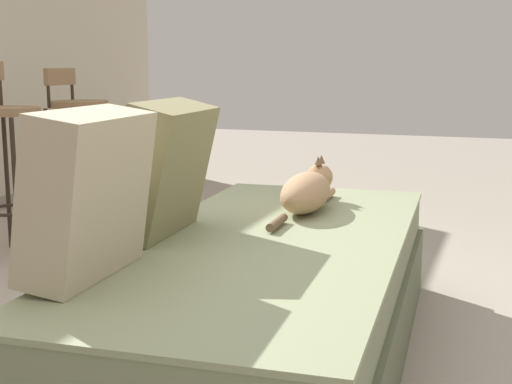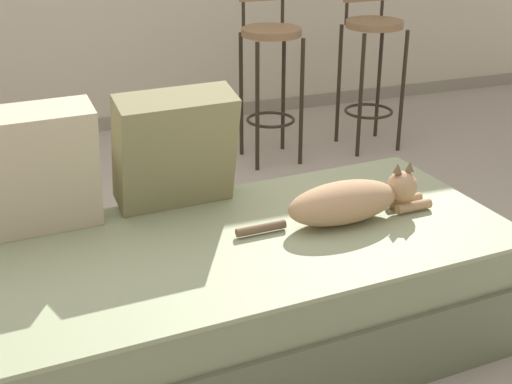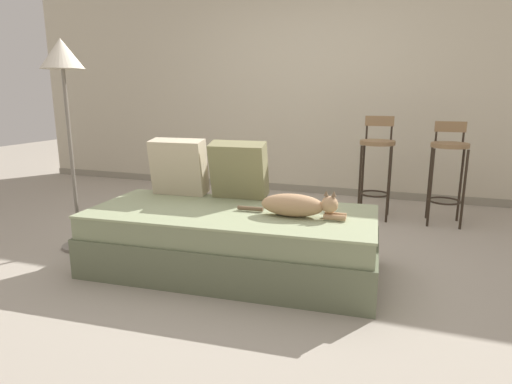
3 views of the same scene
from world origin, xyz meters
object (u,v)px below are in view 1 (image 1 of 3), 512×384
(couch, at_px, (269,301))
(cat, at_px, (308,191))
(throw_pillow_corner, at_px, (88,194))
(bar_stool_by_doorway, at_px, (79,130))
(bar_stool_near_window, at_px, (6,139))
(throw_pillow_middle, at_px, (165,168))

(couch, distance_m, cat, 0.55)
(throw_pillow_corner, xyz_separation_m, bar_stool_by_doorway, (2.08, 1.42, -0.06))
(bar_stool_by_doorway, bearing_deg, bar_stool_near_window, 179.94)
(couch, distance_m, bar_stool_by_doorway, 2.32)
(bar_stool_by_doorway, bearing_deg, cat, -121.00)
(couch, xyz_separation_m, throw_pillow_middle, (-0.07, 0.34, 0.44))
(throw_pillow_corner, relative_size, cat, 0.60)
(couch, distance_m, throw_pillow_middle, 0.56)
(cat, bearing_deg, couch, -179.59)
(cat, height_order, bar_stool_near_window, bar_stool_near_window)
(couch, relative_size, throw_pillow_middle, 4.61)
(bar_stool_near_window, bearing_deg, bar_stool_by_doorway, -0.06)
(throw_pillow_middle, distance_m, cat, 0.65)
(throw_pillow_corner, relative_size, bar_stool_near_window, 0.44)
(throw_pillow_middle, height_order, bar_stool_near_window, bar_stool_near_window)
(throw_pillow_middle, height_order, bar_stool_by_doorway, bar_stool_by_doorway)
(couch, bearing_deg, bar_stool_by_doorway, 48.93)
(throw_pillow_corner, relative_size, bar_stool_by_doorway, 0.46)
(couch, xyz_separation_m, bar_stool_near_window, (0.85, 1.73, 0.40))
(cat, relative_size, bar_stool_near_window, 0.73)
(cat, bearing_deg, bar_stool_near_window, 77.53)
(throw_pillow_corner, distance_m, bar_stool_near_window, 2.01)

